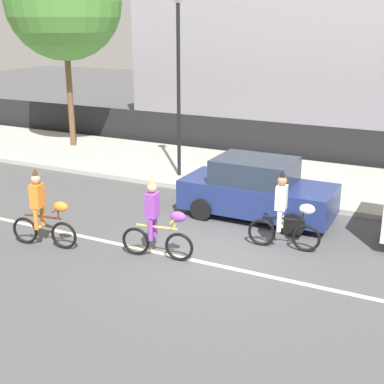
{
  "coord_description": "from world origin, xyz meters",
  "views": [
    {
      "loc": [
        4.67,
        -10.32,
        5.16
      ],
      "look_at": [
        -1.13,
        1.2,
        1.0
      ],
      "focal_mm": 50.0,
      "sensor_mm": 36.0,
      "label": 1
    }
  ],
  "objects_px": {
    "parade_cyclist_zebra": "(285,215)",
    "parked_car_navy": "(257,190)",
    "parade_cyclist_purple": "(157,223)",
    "street_lamp_post": "(178,59)",
    "parade_cyclist_orange": "(43,213)"
  },
  "relations": [
    {
      "from": "street_lamp_post",
      "to": "parade_cyclist_purple",
      "type": "bearing_deg",
      "value": -66.37
    },
    {
      "from": "parade_cyclist_purple",
      "to": "parade_cyclist_orange",
      "type": "bearing_deg",
      "value": -166.87
    },
    {
      "from": "parade_cyclist_purple",
      "to": "street_lamp_post",
      "type": "relative_size",
      "value": 0.33
    },
    {
      "from": "parade_cyclist_purple",
      "to": "parade_cyclist_zebra",
      "type": "bearing_deg",
      "value": 36.68
    },
    {
      "from": "parade_cyclist_orange",
      "to": "parked_car_navy",
      "type": "relative_size",
      "value": 0.47
    },
    {
      "from": "parade_cyclist_orange",
      "to": "street_lamp_post",
      "type": "relative_size",
      "value": 0.33
    },
    {
      "from": "parade_cyclist_purple",
      "to": "parade_cyclist_zebra",
      "type": "xyz_separation_m",
      "value": [
        2.4,
        1.79,
        0.0
      ]
    },
    {
      "from": "parade_cyclist_orange",
      "to": "street_lamp_post",
      "type": "distance_m",
      "value": 7.15
    },
    {
      "from": "parade_cyclist_zebra",
      "to": "parked_car_navy",
      "type": "distance_m",
      "value": 2.17
    },
    {
      "from": "parade_cyclist_orange",
      "to": "parade_cyclist_purple",
      "type": "relative_size",
      "value": 1.0
    },
    {
      "from": "parade_cyclist_purple",
      "to": "street_lamp_post",
      "type": "bearing_deg",
      "value": 113.63
    },
    {
      "from": "parade_cyclist_zebra",
      "to": "parked_car_navy",
      "type": "bearing_deg",
      "value": 127.77
    },
    {
      "from": "parade_cyclist_orange",
      "to": "street_lamp_post",
      "type": "xyz_separation_m",
      "value": [
        0.21,
        6.42,
        3.15
      ]
    },
    {
      "from": "street_lamp_post",
      "to": "parked_car_navy",
      "type": "bearing_deg",
      "value": -32.33
    },
    {
      "from": "parade_cyclist_orange",
      "to": "parade_cyclist_purple",
      "type": "distance_m",
      "value": 2.81
    }
  ]
}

